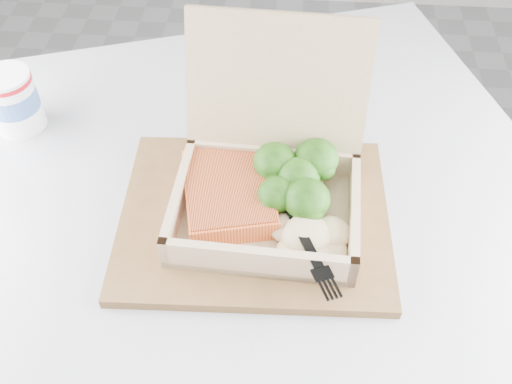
# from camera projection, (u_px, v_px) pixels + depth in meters

# --- Properties ---
(cafe_table) EXTENTS (1.07, 1.07, 0.75)m
(cafe_table) POSITION_uv_depth(u_px,v_px,m) (243.00, 306.00, 0.84)
(cafe_table) COLOR black
(cafe_table) RESTS_ON floor
(serving_tray) EXTENTS (0.33, 0.27, 0.01)m
(serving_tray) POSITION_uv_depth(u_px,v_px,m) (254.00, 217.00, 0.69)
(serving_tray) COLOR brown
(serving_tray) RESTS_ON cafe_table
(takeout_container) EXTENTS (0.22, 0.23, 0.20)m
(takeout_container) POSITION_uv_depth(u_px,v_px,m) (269.00, 169.00, 0.67)
(takeout_container) COLOR tan
(takeout_container) RESTS_ON serving_tray
(salmon_fillet) EXTENTS (0.13, 0.15, 0.03)m
(salmon_fillet) POSITION_uv_depth(u_px,v_px,m) (229.00, 193.00, 0.68)
(salmon_fillet) COLOR orange
(salmon_fillet) RESTS_ON takeout_container
(broccoli_pile) EXTENTS (0.12, 0.12, 0.04)m
(broccoli_pile) POSITION_uv_depth(u_px,v_px,m) (297.00, 183.00, 0.68)
(broccoli_pile) COLOR #32751A
(broccoli_pile) RESTS_ON takeout_container
(mashed_potatoes) EXTENTS (0.09, 0.08, 0.03)m
(mashed_potatoes) POSITION_uv_depth(u_px,v_px,m) (306.00, 235.00, 0.63)
(mashed_potatoes) COLOR #CAB383
(mashed_potatoes) RESTS_ON takeout_container
(plastic_fork) EXTENTS (0.07, 0.14, 0.02)m
(plastic_fork) POSITION_uv_depth(u_px,v_px,m) (297.00, 222.00, 0.63)
(plastic_fork) COLOR black
(plastic_fork) RESTS_ON mashed_potatoes
(paper_cup) EXTENTS (0.07, 0.07, 0.09)m
(paper_cup) POSITION_uv_depth(u_px,v_px,m) (13.00, 99.00, 0.78)
(paper_cup) COLOR white
(paper_cup) RESTS_ON cafe_table
(receipt) EXTENTS (0.08, 0.15, 0.00)m
(receipt) POSITION_uv_depth(u_px,v_px,m) (251.00, 117.00, 0.82)
(receipt) COLOR white
(receipt) RESTS_ON cafe_table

